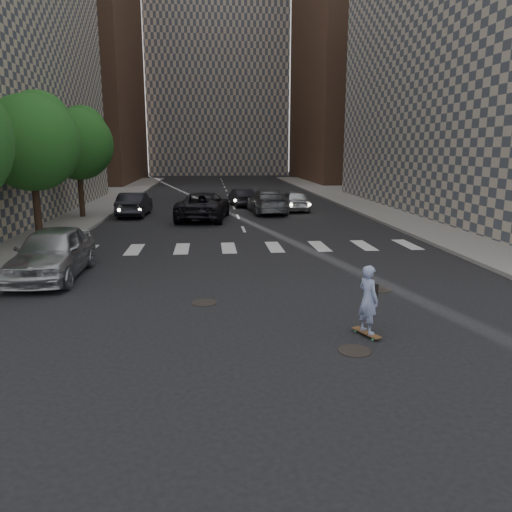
{
  "coord_description": "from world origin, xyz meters",
  "views": [
    {
      "loc": [
        -1.82,
        -12.16,
        4.2
      ],
      "look_at": [
        -0.55,
        1.24,
        1.3
      ],
      "focal_mm": 35.0,
      "sensor_mm": 36.0,
      "label": 1
    }
  ],
  "objects": [
    {
      "name": "tree_c",
      "position": [
        -9.45,
        19.14,
        4.65
      ],
      "size": [
        4.2,
        4.2,
        6.6
      ],
      "color": "#382619",
      "rests_on": "sidewalk_left"
    },
    {
      "name": "manhole_b",
      "position": [
        -2.0,
        1.2,
        0.01
      ],
      "size": [
        0.7,
        0.7,
        0.02
      ],
      "primitive_type": "cylinder",
      "color": "black",
      "rests_on": "ground"
    },
    {
      "name": "manhole_a",
      "position": [
        1.2,
        -2.5,
        0.01
      ],
      "size": [
        0.7,
        0.7,
        0.02
      ],
      "primitive_type": "cylinder",
      "color": "black",
      "rests_on": "ground"
    },
    {
      "name": "tower_left",
      "position": [
        -20.0,
        55.0,
        20.0
      ],
      "size": [
        18.0,
        24.0,
        40.0
      ],
      "primitive_type": "cube",
      "color": "brown",
      "rests_on": "ground"
    },
    {
      "name": "sidewalk_right",
      "position": [
        14.5,
        20.0,
        0.07
      ],
      "size": [
        13.0,
        80.0,
        0.15
      ],
      "primitive_type": "cube",
      "color": "gray",
      "rests_on": "ground"
    },
    {
      "name": "tower_center",
      "position": [
        0.0,
        78.0,
        24.0
      ],
      "size": [
        22.0,
        20.0,
        48.0
      ],
      "primitive_type": "cube",
      "color": "#ADA08E",
      "rests_on": "ground"
    },
    {
      "name": "traffic_car_b",
      "position": [
        2.06,
        20.72,
        0.79
      ],
      "size": [
        2.48,
        5.53,
        1.57
      ],
      "primitive_type": "imported",
      "rotation": [
        0.0,
        0.0,
        3.19
      ],
      "color": "#525459",
      "rests_on": "ground"
    },
    {
      "name": "ground",
      "position": [
        0.0,
        0.0,
        0.0
      ],
      "size": [
        160.0,
        160.0,
        0.0
      ],
      "primitive_type": "plane",
      "color": "black",
      "rests_on": "ground"
    },
    {
      "name": "traffic_car_d",
      "position": [
        4.09,
        21.83,
        0.72
      ],
      "size": [
        1.73,
        4.24,
        1.44
      ],
      "primitive_type": "imported",
      "rotation": [
        0.0,
        0.0,
        3.14
      ],
      "color": "#AFB2B6",
      "rests_on": "ground"
    },
    {
      "name": "traffic_car_a",
      "position": [
        -6.5,
        20.0,
        0.75
      ],
      "size": [
        1.79,
        4.61,
        1.5
      ],
      "primitive_type": "imported",
      "rotation": [
        0.0,
        0.0,
        3.1
      ],
      "color": "black",
      "rests_on": "ground"
    },
    {
      "name": "traffic_car_c",
      "position": [
        -2.13,
        18.0,
        0.83
      ],
      "size": [
        3.53,
        6.26,
        1.65
      ],
      "primitive_type": "imported",
      "rotation": [
        0.0,
        0.0,
        3.0
      ],
      "color": "black",
      "rests_on": "ground"
    },
    {
      "name": "skateboarder",
      "position": [
        1.73,
        -1.65,
        0.87
      ],
      "size": [
        0.57,
        0.85,
        1.66
      ],
      "rotation": [
        0.0,
        0.0,
        0.4
      ],
      "color": "brown",
      "rests_on": "ground"
    },
    {
      "name": "silver_sedan",
      "position": [
        -7.0,
        4.54,
        0.84
      ],
      "size": [
        2.02,
        4.96,
        1.69
      ],
      "primitive_type": "imported",
      "rotation": [
        0.0,
        0.0,
        -0.01
      ],
      "color": "#AEB0B5",
      "rests_on": "ground"
    },
    {
      "name": "tree_b",
      "position": [
        -9.45,
        11.14,
        4.65
      ],
      "size": [
        4.2,
        4.2,
        6.6
      ],
      "color": "#382619",
      "rests_on": "sidewalk_left"
    },
    {
      "name": "traffic_car_e",
      "position": [
        0.63,
        24.95,
        0.65
      ],
      "size": [
        1.91,
        4.09,
        1.3
      ],
      "primitive_type": "imported",
      "rotation": [
        0.0,
        0.0,
        3.28
      ],
      "color": "black",
      "rests_on": "ground"
    },
    {
      "name": "sidewalk_left",
      "position": [
        -14.5,
        20.0,
        0.07
      ],
      "size": [
        13.0,
        80.0,
        0.15
      ],
      "primitive_type": "cube",
      "color": "gray",
      "rests_on": "ground"
    },
    {
      "name": "tower_right",
      "position": [
        20.0,
        55.0,
        18.0
      ],
      "size": [
        18.0,
        24.0,
        36.0
      ],
      "primitive_type": "cube",
      "color": "brown",
      "rests_on": "ground"
    },
    {
      "name": "manhole_c",
      "position": [
        3.3,
        2.0,
        0.01
      ],
      "size": [
        0.7,
        0.7,
        0.02
      ],
      "primitive_type": "cylinder",
      "color": "black",
      "rests_on": "ground"
    }
  ]
}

